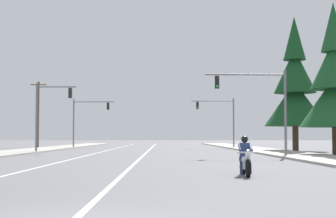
# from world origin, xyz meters

# --- Properties ---
(lane_stripe_center) EXTENTS (0.16, 100.00, 0.01)m
(lane_stripe_center) POSITION_xyz_m (0.00, 45.00, 0.00)
(lane_stripe_center) COLOR beige
(lane_stripe_center) RESTS_ON ground
(lane_stripe_left) EXTENTS (0.16, 100.00, 0.01)m
(lane_stripe_left) POSITION_xyz_m (-4.28, 45.00, 0.00)
(lane_stripe_left) COLOR beige
(lane_stripe_left) RESTS_ON ground
(sidewalk_kerb_right) EXTENTS (4.40, 110.00, 0.14)m
(sidewalk_kerb_right) POSITION_xyz_m (11.55, 40.00, 0.07)
(sidewalk_kerb_right) COLOR #9E998E
(sidewalk_kerb_right) RESTS_ON ground
(sidewalk_kerb_left) EXTENTS (4.40, 110.00, 0.14)m
(sidewalk_kerb_left) POSITION_xyz_m (-11.55, 40.00, 0.07)
(sidewalk_kerb_left) COLOR #9E998E
(sidewalk_kerb_left) RESTS_ON ground
(motorcycle_with_rider) EXTENTS (0.70, 2.19, 1.46)m
(motorcycle_with_rider) POSITION_xyz_m (4.52, 10.59, 0.59)
(motorcycle_with_rider) COLOR black
(motorcycle_with_rider) RESTS_ON ground
(traffic_signal_near_right) EXTENTS (5.83, 0.42, 6.20)m
(traffic_signal_near_right) POSITION_xyz_m (8.52, 27.91, 4.15)
(traffic_signal_near_right) COLOR slate
(traffic_signal_near_right) RESTS_ON ground
(traffic_signal_near_left) EXTENTS (3.60, 0.37, 6.20)m
(traffic_signal_near_left) POSITION_xyz_m (-8.74, 36.94, 4.01)
(traffic_signal_near_left) COLOR slate
(traffic_signal_near_left) RESTS_ON ground
(traffic_signal_mid_right) EXTENTS (5.36, 0.43, 6.20)m
(traffic_signal_mid_right) POSITION_xyz_m (8.68, 54.49, 4.13)
(traffic_signal_mid_right) COLOR slate
(traffic_signal_mid_right) RESTS_ON ground
(traffic_signal_mid_left) EXTENTS (5.23, 0.38, 6.20)m
(traffic_signal_mid_left) POSITION_xyz_m (-8.33, 56.14, 4.12)
(traffic_signal_mid_left) COLOR slate
(traffic_signal_mid_left) RESTS_ON ground
(utility_pole_right_far) EXTENTS (2.00, 0.26, 9.79)m
(utility_pole_right_far) POSITION_xyz_m (14.85, 43.70, 5.09)
(utility_pole_right_far) COLOR brown
(utility_pole_right_far) RESTS_ON ground
(utility_pole_left_far) EXTENTS (2.10, 0.26, 8.80)m
(utility_pole_left_far) POSITION_xyz_m (-15.21, 59.80, 4.60)
(utility_pole_left_far) COLOR brown
(utility_pole_left_far) RESTS_ON ground
(conifer_tree_right_verge_near) EXTENTS (5.28, 5.28, 11.62)m
(conifer_tree_right_verge_near) POSITION_xyz_m (14.38, 29.77, 5.32)
(conifer_tree_right_verge_near) COLOR #423023
(conifer_tree_right_verge_near) RESTS_ON ground
(conifer_tree_right_verge_far) EXTENTS (6.06, 6.06, 13.33)m
(conifer_tree_right_verge_far) POSITION_xyz_m (14.49, 41.51, 6.11)
(conifer_tree_right_verge_far) COLOR #4C3828
(conifer_tree_right_verge_far) RESTS_ON ground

